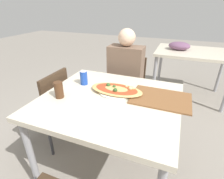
{
  "coord_description": "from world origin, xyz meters",
  "views": [
    {
      "loc": [
        0.45,
        -1.09,
        1.44
      ],
      "look_at": [
        0.01,
        0.03,
        0.83
      ],
      "focal_mm": 28.0,
      "sensor_mm": 36.0,
      "label": 1
    }
  ],
  "objects": [
    {
      "name": "background_table",
      "position": [
        0.61,
        1.82,
        0.71
      ],
      "size": [
        1.1,
        0.8,
        0.89
      ],
      "color": "beige",
      "rests_on": "ground_plane"
    },
    {
      "name": "drink_glass",
      "position": [
        -0.37,
        -0.13,
        0.83
      ],
      "size": [
        0.07,
        0.07,
        0.13
      ],
      "color": "#4C2D19",
      "rests_on": "dining_table"
    },
    {
      "name": "chair_far_seated",
      "position": [
        -0.09,
        0.81,
        0.48
      ],
      "size": [
        0.4,
        0.4,
        0.84
      ],
      "rotation": [
        0.0,
        0.0,
        3.14
      ],
      "color": "#3F2D1E",
      "rests_on": "ground_plane"
    },
    {
      "name": "serving_tray",
      "position": [
        0.37,
        0.13,
        0.77
      ],
      "size": [
        0.44,
        0.32,
        0.01
      ],
      "color": "brown",
      "rests_on": "dining_table"
    },
    {
      "name": "ground_plane",
      "position": [
        0.0,
        0.0,
        0.0
      ],
      "size": [
        14.0,
        14.0,
        0.0
      ],
      "primitive_type": "plane",
      "color": "gray"
    },
    {
      "name": "person_seated",
      "position": [
        -0.09,
        0.7,
        0.69
      ],
      "size": [
        0.38,
        0.24,
        1.19
      ],
      "rotation": [
        0.0,
        0.0,
        3.14
      ],
      "color": "#2D2D38",
      "rests_on": "ground_plane"
    },
    {
      "name": "chair_side_left",
      "position": [
        -0.72,
        0.1,
        0.48
      ],
      "size": [
        0.4,
        0.4,
        0.84
      ],
      "rotation": [
        0.0,
        0.0,
        1.57
      ],
      "color": "#3F2D1E",
      "rests_on": "ground_plane"
    },
    {
      "name": "pizza_main",
      "position": [
        0.02,
        0.11,
        0.79
      ],
      "size": [
        0.44,
        0.28,
        0.06
      ],
      "color": "white",
      "rests_on": "dining_table"
    },
    {
      "name": "dining_table",
      "position": [
        0.0,
        0.0,
        0.69
      ],
      "size": [
        1.05,
        0.96,
        0.77
      ],
      "color": "beige",
      "rests_on": "ground_plane"
    },
    {
      "name": "soda_can",
      "position": [
        -0.31,
        0.16,
        0.83
      ],
      "size": [
        0.07,
        0.07,
        0.12
      ],
      "color": "#1E47B2",
      "rests_on": "dining_table"
    }
  ]
}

